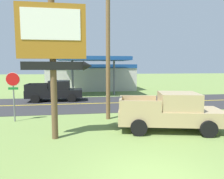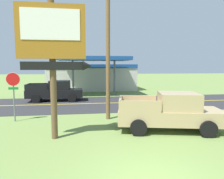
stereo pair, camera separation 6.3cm
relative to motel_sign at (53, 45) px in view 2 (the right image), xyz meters
The scene contains 8 objects.
road_asphalt 10.34m from the motel_sign, 70.52° to the left, with size 140.00×8.00×0.02m, color #2B2B2D.
road_centre_line 10.34m from the motel_sign, 70.52° to the left, with size 126.00×0.20×0.01m, color gold.
motel_sign is the anchor object (origin of this frame).
stop_sign 5.04m from the motel_sign, 128.48° to the left, with size 0.80×0.08×2.95m.
utility_pole 4.40m from the motel_sign, 49.78° to the left, with size 2.15×0.26×8.89m.
gas_station 20.63m from the motel_sign, 82.65° to the left, with size 12.00×11.50×4.40m.
pickup_tan_parked_on_lawn 6.57m from the motel_sign, ahead, with size 5.50×3.06×1.96m.
pickup_black_on_road 11.46m from the motel_sign, 96.66° to the left, with size 5.20×2.24×1.96m.
Camera 2 is at (-1.95, -5.31, 3.28)m, focal length 33.27 mm.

